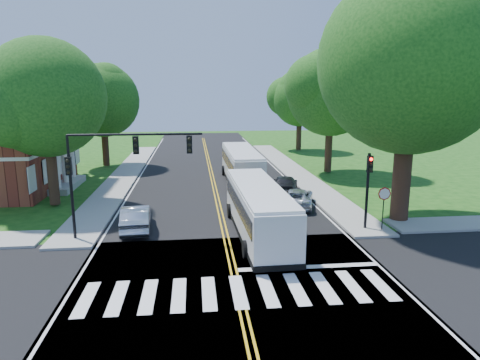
{
  "coord_description": "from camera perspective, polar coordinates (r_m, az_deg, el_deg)",
  "views": [
    {
      "loc": [
        -1.69,
        -16.48,
        8.01
      ],
      "look_at": [
        1.23,
        10.15,
        2.4
      ],
      "focal_mm": 32.0,
      "sensor_mm": 36.0,
      "label": 1
    }
  ],
  "objects": [
    {
      "name": "suv",
      "position": [
        30.35,
        7.62,
        -2.32
      ],
      "size": [
        3.3,
        4.96,
        1.26
      ],
      "primitive_type": "imported",
      "rotation": [
        0.0,
        0.0,
        2.86
      ],
      "color": "silver",
      "rests_on": "road"
    },
    {
      "name": "tree_east_mid",
      "position": [
        42.57,
        12.02,
        11.38
      ],
      "size": [
        8.4,
        8.4,
        11.93
      ],
      "color": "#301F13",
      "rests_on": "ground"
    },
    {
      "name": "sidewalk_nw",
      "position": [
        42.74,
        -15.05,
        0.72
      ],
      "size": [
        2.6,
        40.0,
        0.15
      ],
      "primitive_type": "cube",
      "color": "gray",
      "rests_on": "ground"
    },
    {
      "name": "stop_sign",
      "position": [
        25.58,
        18.66,
        -2.32
      ],
      "size": [
        0.76,
        0.08,
        2.53
      ],
      "color": "black",
      "rests_on": "ground"
    },
    {
      "name": "tree_ne_big",
      "position": [
        27.62,
        21.82,
        14.36
      ],
      "size": [
        10.8,
        10.8,
        14.91
      ],
      "color": "#301F13",
      "rests_on": "ground"
    },
    {
      "name": "road",
      "position": [
        35.43,
        -3.37,
        -1.24
      ],
      "size": [
        14.0,
        96.0,
        0.01
      ],
      "primitive_type": "cube",
      "color": "black",
      "rests_on": "ground"
    },
    {
      "name": "ground",
      "position": [
        18.4,
        -0.38,
        -13.98
      ],
      "size": [
        140.0,
        140.0,
        0.0
      ],
      "primitive_type": "plane",
      "color": "#134411",
      "rests_on": "ground"
    },
    {
      "name": "edge_line_w",
      "position": [
        39.63,
        -13.54,
        -0.14
      ],
      "size": [
        0.12,
        70.0,
        0.01
      ],
      "primitive_type": "cube",
      "color": "silver",
      "rests_on": "road"
    },
    {
      "name": "bus_lead",
      "position": [
        24.02,
        2.44,
        -3.88
      ],
      "size": [
        2.9,
        11.06,
        2.84
      ],
      "rotation": [
        0.0,
        0.0,
        3.17
      ],
      "color": "silver",
      "rests_on": "road"
    },
    {
      "name": "cross_road",
      "position": [
        18.4,
        -0.38,
        -13.96
      ],
      "size": [
        60.0,
        12.0,
        0.01
      ],
      "primitive_type": "cube",
      "color": "black",
      "rests_on": "ground"
    },
    {
      "name": "tree_west_near",
      "position": [
        32.02,
        -24.5,
        9.92
      ],
      "size": [
        8.0,
        8.0,
        11.4
      ],
      "color": "#301F13",
      "rests_on": "ground"
    },
    {
      "name": "hatchback",
      "position": [
        25.67,
        -13.71,
        -4.94
      ],
      "size": [
        1.92,
        4.62,
        1.48
      ],
      "primitive_type": "imported",
      "rotation": [
        0.0,
        0.0,
        3.22
      ],
      "color": "silver",
      "rests_on": "road"
    },
    {
      "name": "signal_ne",
      "position": [
        25.46,
        16.73,
        -0.11
      ],
      "size": [
        0.3,
        0.46,
        4.4
      ],
      "color": "black",
      "rests_on": "ground"
    },
    {
      "name": "bus_follow",
      "position": [
        37.53,
        0.18,
        1.97
      ],
      "size": [
        2.89,
        11.54,
        2.98
      ],
      "rotation": [
        0.0,
        0.0,
        3.15
      ],
      "color": "silver",
      "rests_on": "road"
    },
    {
      "name": "tree_west_far",
      "position": [
        47.41,
        -17.87,
        10.05
      ],
      "size": [
        7.6,
        7.6,
        10.67
      ],
      "color": "#301F13",
      "rests_on": "ground"
    },
    {
      "name": "sidewalk_ne",
      "position": [
        43.39,
        7.16,
        1.2
      ],
      "size": [
        2.6,
        40.0,
        0.15
      ],
      "primitive_type": "cube",
      "color": "gray",
      "rests_on": "ground"
    },
    {
      "name": "tree_east_far",
      "position": [
        58.24,
        7.98,
        10.59
      ],
      "size": [
        7.2,
        7.2,
        10.34
      ],
      "color": "#301F13",
      "rests_on": "ground"
    },
    {
      "name": "stop_bar",
      "position": [
        20.44,
        9.15,
        -11.36
      ],
      "size": [
        6.6,
        0.4,
        0.01
      ],
      "primitive_type": "cube",
      "color": "silver",
      "rests_on": "road"
    },
    {
      "name": "center_line",
      "position": [
        39.33,
        -3.67,
        0.08
      ],
      "size": [
        0.36,
        70.0,
        0.01
      ],
      "primitive_type": "cube",
      "color": "gold",
      "rests_on": "road"
    },
    {
      "name": "edge_line_e",
      "position": [
        40.2,
        6.05,
        0.3
      ],
      "size": [
        0.12,
        70.0,
        0.01
      ],
      "primitive_type": "cube",
      "color": "silver",
      "rests_on": "road"
    },
    {
      "name": "crosswalk",
      "position": [
        17.95,
        -0.21,
        -14.63
      ],
      "size": [
        12.6,
        3.0,
        0.01
      ],
      "primitive_type": "cube",
      "color": "silver",
      "rests_on": "road"
    },
    {
      "name": "dark_sedan",
      "position": [
        34.05,
        6.01,
        -0.63
      ],
      "size": [
        3.04,
        5.09,
        1.38
      ],
      "primitive_type": "imported",
      "rotation": [
        0.0,
        0.0,
        2.89
      ],
      "color": "black",
      "rests_on": "road"
    },
    {
      "name": "signal_nw",
      "position": [
        23.56,
        -16.38,
        2.48
      ],
      "size": [
        7.15,
        0.46,
        5.66
      ],
      "color": "black",
      "rests_on": "ground"
    }
  ]
}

